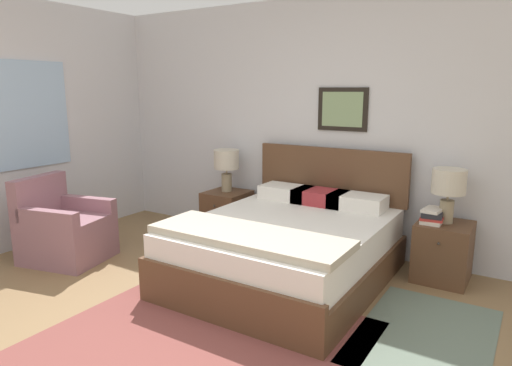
{
  "coord_description": "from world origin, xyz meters",
  "views": [
    {
      "loc": [
        2.0,
        -1.68,
        1.68
      ],
      "look_at": [
        -0.0,
        1.5,
        0.9
      ],
      "focal_mm": 32.0,
      "sensor_mm": 36.0,
      "label": 1
    }
  ],
  "objects_px": {
    "nightstand_by_door": "(443,252)",
    "table_lamp_near_window": "(226,162)",
    "nightstand_near_window": "(227,214)",
    "table_lamp_by_door": "(449,186)",
    "bed": "(287,246)",
    "armchair": "(64,231)"
  },
  "relations": [
    {
      "from": "nightstand_by_door",
      "to": "table_lamp_near_window",
      "type": "xyz_separation_m",
      "value": [
        -2.37,
        0.02,
        0.59
      ]
    },
    {
      "from": "nightstand_near_window",
      "to": "table_lamp_by_door",
      "type": "distance_m",
      "value": 2.42
    },
    {
      "from": "nightstand_by_door",
      "to": "table_lamp_by_door",
      "type": "xyz_separation_m",
      "value": [
        -0.0,
        0.02,
        0.59
      ]
    },
    {
      "from": "bed",
      "to": "table_lamp_by_door",
      "type": "distance_m",
      "value": 1.49
    },
    {
      "from": "nightstand_by_door",
      "to": "table_lamp_near_window",
      "type": "relative_size",
      "value": 1.09
    },
    {
      "from": "nightstand_near_window",
      "to": "table_lamp_near_window",
      "type": "bearing_deg",
      "value": 129.46
    },
    {
      "from": "nightstand_by_door",
      "to": "table_lamp_by_door",
      "type": "distance_m",
      "value": 0.6
    },
    {
      "from": "nightstand_by_door",
      "to": "table_lamp_by_door",
      "type": "relative_size",
      "value": 1.09
    },
    {
      "from": "armchair",
      "to": "nightstand_by_door",
      "type": "xyz_separation_m",
      "value": [
        3.28,
        1.48,
        -0.03
      ]
    },
    {
      "from": "nightstand_near_window",
      "to": "nightstand_by_door",
      "type": "distance_m",
      "value": 2.35
    },
    {
      "from": "nightstand_by_door",
      "to": "armchair",
      "type": "bearing_deg",
      "value": -155.78
    },
    {
      "from": "nightstand_near_window",
      "to": "nightstand_by_door",
      "type": "relative_size",
      "value": 1.0
    },
    {
      "from": "nightstand_near_window",
      "to": "bed",
      "type": "bearing_deg",
      "value": -31.52
    },
    {
      "from": "bed",
      "to": "table_lamp_near_window",
      "type": "distance_m",
      "value": 1.51
    },
    {
      "from": "armchair",
      "to": "table_lamp_by_door",
      "type": "xyz_separation_m",
      "value": [
        3.28,
        1.5,
        0.56
      ]
    },
    {
      "from": "nightstand_by_door",
      "to": "table_lamp_by_door",
      "type": "height_order",
      "value": "table_lamp_by_door"
    },
    {
      "from": "armchair",
      "to": "table_lamp_near_window",
      "type": "distance_m",
      "value": 1.84
    },
    {
      "from": "table_lamp_by_door",
      "to": "bed",
      "type": "bearing_deg",
      "value": -147.6
    },
    {
      "from": "table_lamp_by_door",
      "to": "armchair",
      "type": "bearing_deg",
      "value": -155.43
    },
    {
      "from": "nightstand_near_window",
      "to": "table_lamp_by_door",
      "type": "relative_size",
      "value": 1.09
    },
    {
      "from": "table_lamp_near_window",
      "to": "nightstand_near_window",
      "type": "bearing_deg",
      "value": -50.54
    },
    {
      "from": "armchair",
      "to": "nightstand_near_window",
      "type": "height_order",
      "value": "armchair"
    }
  ]
}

